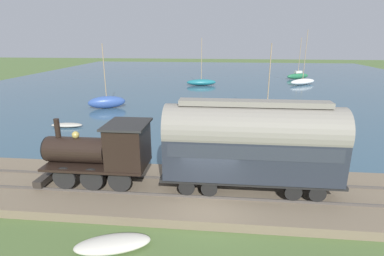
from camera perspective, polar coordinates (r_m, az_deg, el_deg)
name	(u,v)px	position (r m, az deg, el deg)	size (l,w,h in m)	color
ground_plane	(209,211)	(14.16, 3.20, -15.53)	(200.00, 200.00, 0.00)	#516B38
harbor_water	(220,80)	(56.79, 5.32, 9.17)	(80.00, 80.00, 0.01)	#38566B
rail_embankment	(210,193)	(15.15, 3.44, -12.26)	(5.51, 56.00, 0.54)	#756651
steam_locomotive	(105,150)	(15.32, -16.26, -3.97)	(2.33, 5.57, 3.28)	black
passenger_coach	(252,142)	(14.10, 11.28, -2.69)	(2.24, 8.37, 4.37)	black
sailboat_green	(298,76)	(60.85, 19.51, 9.40)	(3.12, 4.76, 7.52)	#236B42
sailboat_gray	(267,111)	(30.20, 14.06, 3.23)	(3.06, 4.97, 7.05)	gray
sailboat_white	(303,81)	(53.65, 20.31, 8.32)	(4.39, 5.29, 8.75)	white
sailboat_teal	(201,82)	(49.63, 1.79, 8.74)	(2.50, 5.02, 7.49)	#1E707A
sailboat_blue	(107,102)	(34.64, -15.92, 4.81)	(2.81, 4.20, 6.95)	#335199
rowboat_far_out	(228,140)	(22.66, 6.94, -2.35)	(1.47, 2.28, 0.31)	#B7B2A3
rowboat_mid_harbor	(67,125)	(28.53, -22.73, 0.52)	(1.21, 2.78, 0.35)	#B7B2A3
rowboat_near_shore	(114,130)	(25.48, -14.57, -0.42)	(1.39, 2.11, 0.46)	silver
beached_dinghy	(113,244)	(12.29, -14.86, -20.56)	(1.88, 3.00, 0.44)	beige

